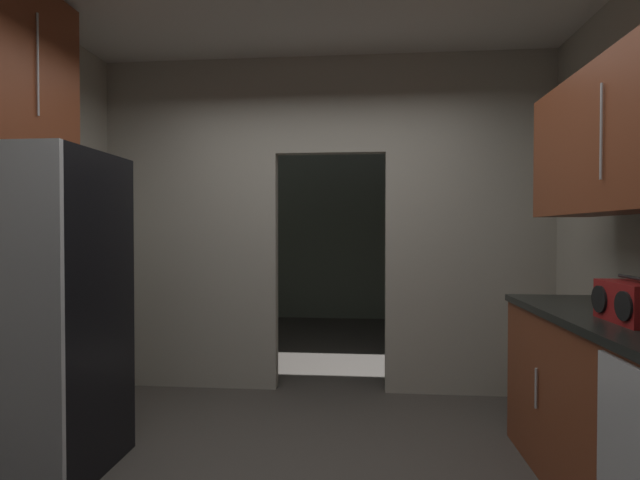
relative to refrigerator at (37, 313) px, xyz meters
name	(u,v)px	position (x,y,z in m)	size (l,w,h in m)	color
kitchen_partition	(322,215)	(1.47, 1.55, 0.60)	(3.78, 0.12, 2.82)	#ADA899
adjoining_room_shell	(337,227)	(1.48, 3.83, 0.51)	(3.78, 3.41, 2.82)	gray
refrigerator	(37,313)	(0.00, 0.00, 0.00)	(0.77, 0.75, 1.79)	black
lower_cabinet_run	(640,427)	(3.06, -0.24, -0.42)	(0.62, 1.95, 0.94)	brown
upper_cabinet_fridgeside	(8,65)	(-0.23, 0.10, 1.41)	(0.36, 0.85, 0.98)	brown
boombox	(633,303)	(3.02, -0.23, 0.14)	(0.20, 0.35, 0.21)	maroon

